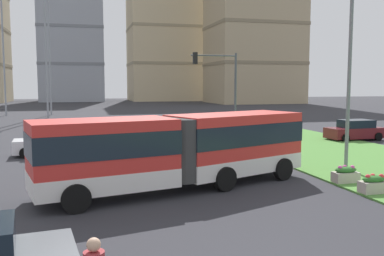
{
  "coord_description": "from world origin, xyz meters",
  "views": [
    {
      "loc": [
        -4.08,
        -6.22,
        4.26
      ],
      "look_at": [
        0.97,
        13.26,
        2.2
      ],
      "focal_mm": 39.38,
      "sensor_mm": 36.0,
      "label": 1
    }
  ],
  "objects_px": {
    "articulated_bus": "(180,149)",
    "car_white_van": "(51,142)",
    "apartment_tower_westcentre": "(71,31)",
    "traffic_light_far_right": "(222,83)",
    "apartment_tower_centre": "(168,13)",
    "flower_planter_2": "(374,184)",
    "flower_planter_3": "(346,174)",
    "apartment_tower_eastcentre": "(254,9)",
    "streetlight_median": "(349,72)",
    "car_maroon_sedan": "(355,130)"
  },
  "relations": [
    {
      "from": "articulated_bus",
      "to": "car_white_van",
      "type": "xyz_separation_m",
      "value": [
        -5.75,
        10.25,
        -0.9
      ]
    },
    {
      "from": "articulated_bus",
      "to": "apartment_tower_westcentre",
      "type": "bearing_deg",
      "value": 93.66
    },
    {
      "from": "car_white_van",
      "to": "traffic_light_far_right",
      "type": "bearing_deg",
      "value": 6.69
    },
    {
      "from": "apartment_tower_centre",
      "to": "flower_planter_2",
      "type": "bearing_deg",
      "value": -96.79
    },
    {
      "from": "apartment_tower_centre",
      "to": "apartment_tower_westcentre",
      "type": "bearing_deg",
      "value": 176.44
    },
    {
      "from": "traffic_light_far_right",
      "to": "flower_planter_3",
      "type": "bearing_deg",
      "value": -83.64
    },
    {
      "from": "apartment_tower_westcentre",
      "to": "apartment_tower_eastcentre",
      "type": "relative_size",
      "value": 0.83
    },
    {
      "from": "apartment_tower_westcentre",
      "to": "apartment_tower_eastcentre",
      "type": "xyz_separation_m",
      "value": [
        41.95,
        -22.33,
        3.7
      ]
    },
    {
      "from": "flower_planter_3",
      "to": "apartment_tower_westcentre",
      "type": "bearing_deg",
      "value": 97.62
    },
    {
      "from": "articulated_bus",
      "to": "apartment_tower_westcentre",
      "type": "xyz_separation_m",
      "value": [
        -6.39,
        99.82,
        16.71
      ]
    },
    {
      "from": "streetlight_median",
      "to": "flower_planter_2",
      "type": "bearing_deg",
      "value": -112.63
    },
    {
      "from": "apartment_tower_centre",
      "to": "apartment_tower_eastcentre",
      "type": "xyz_separation_m",
      "value": [
        16.42,
        -20.74,
        -1.76
      ]
    },
    {
      "from": "flower_planter_2",
      "to": "flower_planter_3",
      "type": "bearing_deg",
      "value": 90.0
    },
    {
      "from": "flower_planter_3",
      "to": "streetlight_median",
      "type": "height_order",
      "value": "streetlight_median"
    },
    {
      "from": "car_maroon_sedan",
      "to": "apartment_tower_westcentre",
      "type": "bearing_deg",
      "value": 104.56
    },
    {
      "from": "streetlight_median",
      "to": "apartment_tower_centre",
      "type": "distance_m",
      "value": 98.88
    },
    {
      "from": "flower_planter_3",
      "to": "apartment_tower_eastcentre",
      "type": "xyz_separation_m",
      "value": [
        28.45,
        78.51,
        21.64
      ]
    },
    {
      "from": "car_white_van",
      "to": "car_maroon_sedan",
      "type": "relative_size",
      "value": 1.01
    },
    {
      "from": "car_white_van",
      "to": "flower_planter_2",
      "type": "distance_m",
      "value": 18.35
    },
    {
      "from": "articulated_bus",
      "to": "car_white_van",
      "type": "height_order",
      "value": "articulated_bus"
    },
    {
      "from": "streetlight_median",
      "to": "apartment_tower_centre",
      "type": "height_order",
      "value": "apartment_tower_centre"
    },
    {
      "from": "articulated_bus",
      "to": "flower_planter_2",
      "type": "xyz_separation_m",
      "value": [
        7.11,
        -2.84,
        -1.23
      ]
    },
    {
      "from": "traffic_light_far_right",
      "to": "apartment_tower_westcentre",
      "type": "distance_m",
      "value": 90.14
    },
    {
      "from": "streetlight_median",
      "to": "apartment_tower_eastcentre",
      "type": "bearing_deg",
      "value": 70.69
    },
    {
      "from": "articulated_bus",
      "to": "car_maroon_sedan",
      "type": "xyz_separation_m",
      "value": [
        16.54,
        11.56,
        -0.9
      ]
    },
    {
      "from": "articulated_bus",
      "to": "car_maroon_sedan",
      "type": "distance_m",
      "value": 20.2
    },
    {
      "from": "flower_planter_3",
      "to": "apartment_tower_centre",
      "type": "xyz_separation_m",
      "value": [
        12.03,
        99.25,
        23.4
      ]
    },
    {
      "from": "car_maroon_sedan",
      "to": "apartment_tower_eastcentre",
      "type": "height_order",
      "value": "apartment_tower_eastcentre"
    },
    {
      "from": "car_maroon_sedan",
      "to": "apartment_tower_centre",
      "type": "relative_size",
      "value": 0.09
    },
    {
      "from": "articulated_bus",
      "to": "traffic_light_far_right",
      "type": "height_order",
      "value": "traffic_light_far_right"
    },
    {
      "from": "car_white_van",
      "to": "apartment_tower_centre",
      "type": "distance_m",
      "value": 94.3
    },
    {
      "from": "car_maroon_sedan",
      "to": "flower_planter_2",
      "type": "relative_size",
      "value": 4.09
    },
    {
      "from": "apartment_tower_westcentre",
      "to": "car_maroon_sedan",
      "type": "bearing_deg",
      "value": -75.44
    },
    {
      "from": "flower_planter_2",
      "to": "apartment_tower_westcentre",
      "type": "xyz_separation_m",
      "value": [
        -13.49,
        102.66,
        17.94
      ]
    },
    {
      "from": "apartment_tower_westcentre",
      "to": "apartment_tower_centre",
      "type": "xyz_separation_m",
      "value": [
        25.52,
        -1.59,
        5.46
      ]
    },
    {
      "from": "apartment_tower_westcentre",
      "to": "apartment_tower_centre",
      "type": "height_order",
      "value": "apartment_tower_centre"
    },
    {
      "from": "streetlight_median",
      "to": "apartment_tower_westcentre",
      "type": "relative_size",
      "value": 0.24
    },
    {
      "from": "car_maroon_sedan",
      "to": "streetlight_median",
      "type": "xyz_separation_m",
      "value": [
        -7.54,
        -9.85,
        4.13
      ]
    },
    {
      "from": "apartment_tower_eastcentre",
      "to": "traffic_light_far_right",
      "type": "bearing_deg",
      "value": -114.37
    },
    {
      "from": "car_maroon_sedan",
      "to": "apartment_tower_centre",
      "type": "bearing_deg",
      "value": 88.29
    },
    {
      "from": "streetlight_median",
      "to": "car_maroon_sedan",
      "type": "bearing_deg",
      "value": 52.56
    },
    {
      "from": "car_maroon_sedan",
      "to": "flower_planter_3",
      "type": "xyz_separation_m",
      "value": [
        -9.44,
        -12.58,
        -0.33
      ]
    },
    {
      "from": "flower_planter_3",
      "to": "traffic_light_far_right",
      "type": "relative_size",
      "value": 0.17
    },
    {
      "from": "car_white_van",
      "to": "car_maroon_sedan",
      "type": "bearing_deg",
      "value": 3.37
    },
    {
      "from": "apartment_tower_centre",
      "to": "car_maroon_sedan",
      "type": "bearing_deg",
      "value": -91.71
    },
    {
      "from": "car_white_van",
      "to": "flower_planter_3",
      "type": "relative_size",
      "value": 4.11
    },
    {
      "from": "flower_planter_3",
      "to": "car_maroon_sedan",
      "type": "bearing_deg",
      "value": 53.11
    },
    {
      "from": "flower_planter_3",
      "to": "flower_planter_2",
      "type": "bearing_deg",
      "value": -90.0
    },
    {
      "from": "apartment_tower_westcentre",
      "to": "apartment_tower_eastcentre",
      "type": "distance_m",
      "value": 47.66
    },
    {
      "from": "flower_planter_2",
      "to": "traffic_light_far_right",
      "type": "distance_m",
      "value": 15.03
    }
  ]
}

